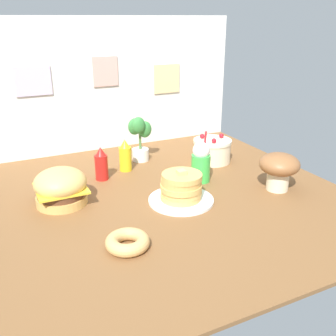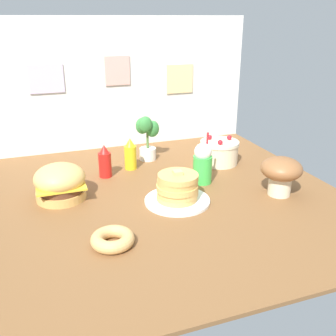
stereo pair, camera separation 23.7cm
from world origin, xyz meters
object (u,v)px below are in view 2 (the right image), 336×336
(ketchup_bottle, at_px, (105,162))
(mushroom_stool, at_px, (281,172))
(cream_soda_cup, at_px, (203,163))
(potted_plant, at_px, (147,136))
(burger, at_px, (60,182))
(pancake_stack, at_px, (177,190))
(mustard_bottle, at_px, (130,155))
(donut_pink_glaze, at_px, (113,239))
(layer_cake, at_px, (219,152))

(ketchup_bottle, xyz_separation_m, mushroom_stool, (0.93, -0.63, 0.04))
(cream_soda_cup, xyz_separation_m, potted_plant, (-0.21, 0.53, 0.05))
(burger, xyz_separation_m, ketchup_bottle, (0.31, 0.24, 0.00))
(burger, bearing_deg, potted_plant, 34.63)
(burger, xyz_separation_m, pancake_stack, (0.62, -0.27, -0.02))
(mustard_bottle, xyz_separation_m, mushroom_stool, (0.73, -0.71, 0.04))
(donut_pink_glaze, xyz_separation_m, mushroom_stool, (1.06, 0.21, 0.11))
(layer_cake, relative_size, potted_plant, 0.82)
(donut_pink_glaze, bearing_deg, ketchup_bottle, 81.12)
(pancake_stack, relative_size, layer_cake, 1.36)
(ketchup_bottle, height_order, potted_plant, potted_plant)
(burger, relative_size, cream_soda_cup, 0.88)
(cream_soda_cup, distance_m, mushroom_stool, 0.48)
(ketchup_bottle, distance_m, donut_pink_glaze, 0.85)
(potted_plant, bearing_deg, cream_soda_cup, -68.45)
(burger, xyz_separation_m, donut_pink_glaze, (0.18, -0.59, -0.07))
(pancake_stack, xyz_separation_m, layer_cake, (0.51, 0.49, 0.01))
(burger, bearing_deg, mustard_bottle, 32.74)
(burger, height_order, mustard_bottle, mustard_bottle)
(layer_cake, distance_m, potted_plant, 0.54)
(layer_cake, bearing_deg, donut_pink_glaze, -139.86)
(burger, relative_size, donut_pink_glaze, 1.43)
(layer_cake, relative_size, mustard_bottle, 1.25)
(donut_pink_glaze, xyz_separation_m, potted_plant, (0.49, 1.06, 0.15))
(ketchup_bottle, bearing_deg, pancake_stack, -58.42)
(layer_cake, distance_m, cream_soda_cup, 0.38)
(mustard_bottle, relative_size, mushroom_stool, 0.91)
(mushroom_stool, bearing_deg, burger, 162.68)
(cream_soda_cup, height_order, potted_plant, potted_plant)
(pancake_stack, bearing_deg, burger, 156.36)
(pancake_stack, height_order, cream_soda_cup, cream_soda_cup)
(mustard_bottle, relative_size, potted_plant, 0.66)
(pancake_stack, bearing_deg, donut_pink_glaze, -144.35)
(burger, height_order, donut_pink_glaze, burger)
(potted_plant, bearing_deg, mushroom_stool, -56.18)
(layer_cake, relative_size, mushroom_stool, 1.13)
(donut_pink_glaze, distance_m, potted_plant, 1.17)
(layer_cake, xyz_separation_m, cream_soda_cup, (-0.26, -0.28, 0.05))
(ketchup_bottle, xyz_separation_m, potted_plant, (0.36, 0.22, 0.08))
(mushroom_stool, bearing_deg, mustard_bottle, 135.94)
(mustard_bottle, distance_m, donut_pink_glaze, 0.98)
(donut_pink_glaze, bearing_deg, layer_cake, 40.14)
(burger, relative_size, mushroom_stool, 1.21)
(ketchup_bottle, relative_size, mushroom_stool, 0.91)
(mustard_bottle, height_order, donut_pink_glaze, mustard_bottle)
(cream_soda_cup, bearing_deg, layer_cake, 46.91)
(layer_cake, distance_m, mushroom_stool, 0.61)
(ketchup_bottle, bearing_deg, mushroom_stool, -34.05)
(ketchup_bottle, bearing_deg, cream_soda_cup, -28.29)
(pancake_stack, xyz_separation_m, ketchup_bottle, (-0.32, 0.51, 0.03))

